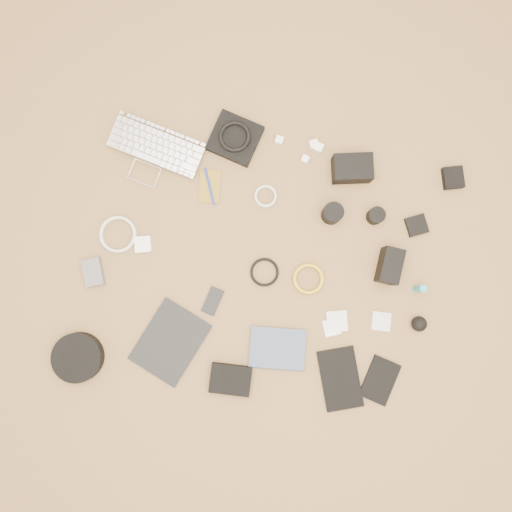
# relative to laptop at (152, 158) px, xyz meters

# --- Properties ---
(room_shell) EXTENTS (4.04, 4.04, 2.58)m
(room_shell) POSITION_rel_laptop_xyz_m (0.47, -0.35, 1.24)
(room_shell) COLOR brown
(room_shell) RESTS_ON ground
(laptop) EXTENTS (0.42, 0.33, 0.03)m
(laptop) POSITION_rel_laptop_xyz_m (0.00, 0.00, 0.00)
(laptop) COLOR silver
(laptop) RESTS_ON ground
(headphone_pouch) EXTENTS (0.22, 0.21, 0.03)m
(headphone_pouch) POSITION_rel_laptop_xyz_m (0.31, 0.12, 0.00)
(headphone_pouch) COLOR black
(headphone_pouch) RESTS_ON ground
(headphones) EXTENTS (0.14, 0.14, 0.02)m
(headphones) POSITION_rel_laptop_xyz_m (0.31, 0.12, 0.03)
(headphones) COLOR black
(headphones) RESTS_ON headphone_pouch
(charger_a) EXTENTS (0.03, 0.03, 0.03)m
(charger_a) POSITION_rel_laptop_xyz_m (0.48, 0.14, -0.00)
(charger_a) COLOR white
(charger_a) RESTS_ON ground
(charger_b) EXTENTS (0.04, 0.04, 0.03)m
(charger_b) POSITION_rel_laptop_xyz_m (0.62, 0.14, 0.00)
(charger_b) COLOR white
(charger_b) RESTS_ON ground
(charger_c) EXTENTS (0.04, 0.04, 0.03)m
(charger_c) POSITION_rel_laptop_xyz_m (0.64, 0.13, 0.00)
(charger_c) COLOR white
(charger_c) RESTS_ON ground
(charger_d) EXTENTS (0.03, 0.03, 0.02)m
(charger_d) POSITION_rel_laptop_xyz_m (0.59, 0.08, -0.00)
(charger_d) COLOR white
(charger_d) RESTS_ON ground
(dslr_camera) EXTENTS (0.16, 0.13, 0.08)m
(dslr_camera) POSITION_rel_laptop_xyz_m (0.77, 0.06, 0.03)
(dslr_camera) COLOR black
(dslr_camera) RESTS_ON ground
(lens_pouch) EXTENTS (0.09, 0.10, 0.03)m
(lens_pouch) POSITION_rel_laptop_xyz_m (1.17, 0.09, 0.00)
(lens_pouch) COLOR black
(lens_pouch) RESTS_ON ground
(notebook_olive) EXTENTS (0.09, 0.13, 0.01)m
(notebook_olive) POSITION_rel_laptop_xyz_m (0.24, -0.08, -0.01)
(notebook_olive) COLOR olive
(notebook_olive) RESTS_ON ground
(pen_blue) EXTENTS (0.06, 0.14, 0.01)m
(pen_blue) POSITION_rel_laptop_xyz_m (0.24, -0.08, -0.00)
(pen_blue) COLOR #1428A8
(pen_blue) RESTS_ON notebook_olive
(cable_white_a) EXTENTS (0.10, 0.10, 0.01)m
(cable_white_a) POSITION_rel_laptop_xyz_m (0.46, -0.08, -0.01)
(cable_white_a) COLOR silver
(cable_white_a) RESTS_ON ground
(lens_a) EXTENTS (0.10, 0.10, 0.08)m
(lens_a) POSITION_rel_laptop_xyz_m (0.72, -0.12, 0.03)
(lens_a) COLOR black
(lens_a) RESTS_ON ground
(lens_b) EXTENTS (0.08, 0.08, 0.06)m
(lens_b) POSITION_rel_laptop_xyz_m (0.89, -0.10, 0.01)
(lens_b) COLOR black
(lens_b) RESTS_ON ground
(card_reader) EXTENTS (0.10, 0.10, 0.02)m
(card_reader) POSITION_rel_laptop_xyz_m (1.05, -0.11, -0.00)
(card_reader) COLOR black
(card_reader) RESTS_ON ground
(power_brick) EXTENTS (0.07, 0.07, 0.03)m
(power_brick) POSITION_rel_laptop_xyz_m (0.02, -0.34, -0.00)
(power_brick) COLOR white
(power_brick) RESTS_ON ground
(cable_white_b) EXTENTS (0.18, 0.18, 0.01)m
(cable_white_b) POSITION_rel_laptop_xyz_m (-0.08, -0.31, -0.01)
(cable_white_b) COLOR silver
(cable_white_b) RESTS_ON ground
(cable_black) EXTENTS (0.14, 0.14, 0.01)m
(cable_black) POSITION_rel_laptop_xyz_m (0.50, -0.38, -0.01)
(cable_black) COLOR black
(cable_black) RESTS_ON ground
(cable_yellow) EXTENTS (0.15, 0.15, 0.01)m
(cable_yellow) POSITION_rel_laptop_xyz_m (0.67, -0.38, -0.01)
(cable_yellow) COLOR gold
(cable_yellow) RESTS_ON ground
(flash) EXTENTS (0.08, 0.14, 0.10)m
(flash) POSITION_rel_laptop_xyz_m (0.96, -0.29, 0.04)
(flash) COLOR black
(flash) RESTS_ON ground
(lens_cleaner) EXTENTS (0.04, 0.04, 0.09)m
(lens_cleaner) POSITION_rel_laptop_xyz_m (1.08, -0.36, 0.03)
(lens_cleaner) COLOR #1BA0B1
(lens_cleaner) RESTS_ON ground
(battery_charger) EXTENTS (0.10, 0.12, 0.03)m
(battery_charger) POSITION_rel_laptop_xyz_m (-0.15, -0.47, 0.00)
(battery_charger) COLOR #57565B
(battery_charger) RESTS_ON ground
(tablet) EXTENTS (0.30, 0.33, 0.01)m
(tablet) POSITION_rel_laptop_xyz_m (0.18, -0.69, -0.01)
(tablet) COLOR black
(tablet) RESTS_ON ground
(phone) EXTENTS (0.08, 0.11, 0.01)m
(phone) POSITION_rel_laptop_xyz_m (0.32, -0.51, -0.01)
(phone) COLOR black
(phone) RESTS_ON ground
(filter_case_left) EXTENTS (0.08, 0.08, 0.01)m
(filter_case_left) POSITION_rel_laptop_xyz_m (0.78, -0.55, -0.01)
(filter_case_left) COLOR silver
(filter_case_left) RESTS_ON ground
(filter_case_mid) EXTENTS (0.09, 0.09, 0.01)m
(filter_case_mid) POSITION_rel_laptop_xyz_m (0.80, -0.52, -0.01)
(filter_case_mid) COLOR silver
(filter_case_mid) RESTS_ON ground
(filter_case_right) EXTENTS (0.07, 0.07, 0.01)m
(filter_case_right) POSITION_rel_laptop_xyz_m (0.96, -0.50, -0.01)
(filter_case_right) COLOR silver
(filter_case_right) RESTS_ON ground
(air_blower) EXTENTS (0.08, 0.08, 0.06)m
(air_blower) POSITION_rel_laptop_xyz_m (1.10, -0.49, 0.01)
(air_blower) COLOR black
(air_blower) RESTS_ON ground
(headphone_case) EXTENTS (0.20, 0.20, 0.05)m
(headphone_case) POSITION_rel_laptop_xyz_m (-0.15, -0.79, 0.01)
(headphone_case) COLOR black
(headphone_case) RESTS_ON ground
(drive_case) EXTENTS (0.16, 0.11, 0.04)m
(drive_case) POSITION_rel_laptop_xyz_m (0.43, -0.79, 0.00)
(drive_case) COLOR black
(drive_case) RESTS_ON ground
(paperback) EXTENTS (0.22, 0.17, 0.02)m
(paperback) POSITION_rel_laptop_xyz_m (0.59, -0.73, -0.00)
(paperback) COLOR #3E4F69
(paperback) RESTS_ON ground
(notebook_black_a) EXTENTS (0.20, 0.26, 0.02)m
(notebook_black_a) POSITION_rel_laptop_xyz_m (0.84, -0.74, -0.01)
(notebook_black_a) COLOR black
(notebook_black_a) RESTS_ON ground
(notebook_black_b) EXTENTS (0.15, 0.19, 0.01)m
(notebook_black_b) POSITION_rel_laptop_xyz_m (0.99, -0.72, -0.01)
(notebook_black_b) COLOR black
(notebook_black_b) RESTS_ON ground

